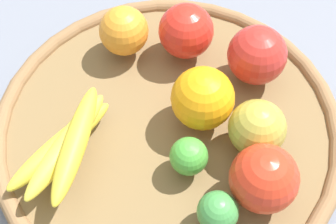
# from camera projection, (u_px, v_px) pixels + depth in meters

# --- Properties ---
(ground_plane) EXTENTS (2.40, 2.40, 0.00)m
(ground_plane) POSITION_uv_depth(u_px,v_px,m) (168.00, 133.00, 0.67)
(ground_plane) COLOR slate
(ground_plane) RESTS_ON ground
(basket) EXTENTS (0.46, 0.46, 0.03)m
(basket) POSITION_uv_depth(u_px,v_px,m) (168.00, 127.00, 0.65)
(basket) COLOR brown
(basket) RESTS_ON ground_plane
(lime_1) EXTENTS (0.06, 0.06, 0.05)m
(lime_1) POSITION_uv_depth(u_px,v_px,m) (218.00, 212.00, 0.55)
(lime_1) COLOR #419144
(lime_1) RESTS_ON basket
(apple_3) EXTENTS (0.10, 0.10, 0.08)m
(apple_3) POSITION_uv_depth(u_px,v_px,m) (186.00, 31.00, 0.68)
(apple_3) COLOR red
(apple_3) RESTS_ON basket
(orange_0) EXTENTS (0.09, 0.09, 0.08)m
(orange_0) POSITION_uv_depth(u_px,v_px,m) (203.00, 98.00, 0.61)
(orange_0) COLOR orange
(orange_0) RESTS_ON basket
(banana_bunch) EXTENTS (0.17, 0.11, 0.05)m
(banana_bunch) POSITION_uv_depth(u_px,v_px,m) (67.00, 144.00, 0.59)
(banana_bunch) COLOR yellow
(banana_bunch) RESTS_ON basket
(apple_2) EXTENTS (0.10, 0.10, 0.08)m
(apple_2) POSITION_uv_depth(u_px,v_px,m) (264.00, 179.00, 0.55)
(apple_2) COLOR red
(apple_2) RESTS_ON basket
(apple_1) EXTENTS (0.10, 0.10, 0.07)m
(apple_1) POSITION_uv_depth(u_px,v_px,m) (257.00, 128.00, 0.59)
(apple_1) COLOR #AA9D3A
(apple_1) RESTS_ON basket
(lime_0) EXTENTS (0.06, 0.06, 0.05)m
(lime_0) POSITION_uv_depth(u_px,v_px,m) (189.00, 156.00, 0.59)
(lime_0) COLOR green
(lime_0) RESTS_ON basket
(apple_0) EXTENTS (0.11, 0.11, 0.08)m
(apple_0) POSITION_uv_depth(u_px,v_px,m) (257.00, 55.00, 0.65)
(apple_0) COLOR red
(apple_0) RESTS_ON basket
(orange_1) EXTENTS (0.07, 0.07, 0.07)m
(orange_1) POSITION_uv_depth(u_px,v_px,m) (124.00, 31.00, 0.68)
(orange_1) COLOR orange
(orange_1) RESTS_ON basket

